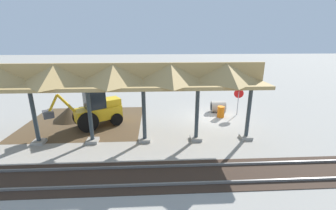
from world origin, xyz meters
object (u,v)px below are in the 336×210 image
(traffic_barrel, at_px, (221,112))
(concrete_pipe, at_px, (218,107))
(stop_sign, at_px, (239,96))
(backhoe, at_px, (96,109))

(traffic_barrel, bearing_deg, concrete_pipe, -95.46)
(concrete_pipe, distance_m, traffic_barrel, 1.31)
(stop_sign, distance_m, backhoe, 11.20)
(backhoe, bearing_deg, traffic_barrel, -172.19)
(stop_sign, height_order, backhoe, backhoe)
(concrete_pipe, bearing_deg, stop_sign, 148.52)
(stop_sign, relative_size, backhoe, 0.45)
(backhoe, distance_m, concrete_pipe, 10.04)
(backhoe, bearing_deg, concrete_pipe, -164.90)
(backhoe, relative_size, concrete_pipe, 3.96)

